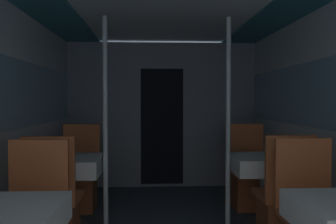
{
  "coord_description": "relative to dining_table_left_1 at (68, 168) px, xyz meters",
  "views": [
    {
      "loc": [
        -0.18,
        -1.39,
        1.31
      ],
      "look_at": [
        0.0,
        2.41,
        1.19
      ],
      "focal_mm": 40.0,
      "sensor_mm": 36.0,
      "label": 1
    }
  ],
  "objects": [
    {
      "name": "chair_right_far_1",
      "position": [
        2.05,
        0.59,
        -0.31
      ],
      "size": [
        0.44,
        0.44,
        1.01
      ],
      "rotation": [
        0.0,
        0.0,
        3.14
      ],
      "color": "brown",
      "rests_on": "ground_plane"
    },
    {
      "name": "chair_left_near_1",
      "position": [
        0.0,
        -0.59,
        -0.31
      ],
      "size": [
        0.44,
        0.44,
        1.01
      ],
      "color": "brown",
      "rests_on": "ground_plane"
    },
    {
      "name": "support_pole_left_1",
      "position": [
        0.38,
        0.0,
        0.48
      ],
      "size": [
        0.05,
        0.05,
        2.18
      ],
      "color": "silver",
      "rests_on": "ground_plane"
    },
    {
      "name": "wall_right",
      "position": [
        2.47,
        -0.66,
        0.52
      ],
      "size": [
        0.05,
        6.48,
        2.18
      ],
      "color": "silver",
      "rests_on": "ground_plane"
    },
    {
      "name": "bulkhead_far",
      "position": [
        1.03,
        1.78,
        0.47
      ],
      "size": [
        2.83,
        0.09,
        2.18
      ],
      "color": "slate",
      "rests_on": "ground_plane"
    },
    {
      "name": "chair_left_far_1",
      "position": [
        0.0,
        0.59,
        -0.31
      ],
      "size": [
        0.44,
        0.44,
        1.01
      ],
      "rotation": [
        0.0,
        0.0,
        3.14
      ],
      "color": "brown",
      "rests_on": "ground_plane"
    },
    {
      "name": "chair_right_near_1",
      "position": [
        2.05,
        -0.59,
        -0.31
      ],
      "size": [
        0.44,
        0.44,
        1.01
      ],
      "color": "brown",
      "rests_on": "ground_plane"
    },
    {
      "name": "support_pole_right_1",
      "position": [
        1.67,
        0.0,
        0.48
      ],
      "size": [
        0.05,
        0.05,
        2.18
      ],
      "color": "silver",
      "rests_on": "ground_plane"
    },
    {
      "name": "dining_table_left_1",
      "position": [
        0.0,
        0.0,
        0.0
      ],
      "size": [
        0.67,
        0.67,
        0.72
      ],
      "color": "#4C4C51",
      "rests_on": "ground_plane"
    },
    {
      "name": "dining_table_right_1",
      "position": [
        2.05,
        0.0,
        0.0
      ],
      "size": [
        0.67,
        0.67,
        0.72
      ],
      "color": "#4C4C51",
      "rests_on": "ground_plane"
    },
    {
      "name": "wall_left",
      "position": [
        -0.42,
        -0.66,
        0.52
      ],
      "size": [
        0.05,
        6.48,
        2.18
      ],
      "color": "silver",
      "rests_on": "ground_plane"
    }
  ]
}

